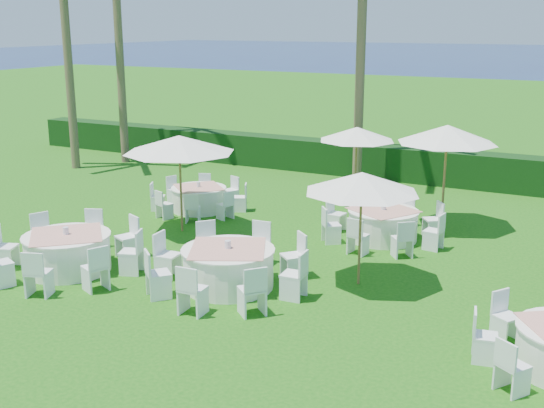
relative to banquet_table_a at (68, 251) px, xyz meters
The scene contains 13 objects.
ground 4.56m from the banquet_table_a, ahead, with size 120.00×120.00×0.00m, color #14550E.
hedge 13.35m from the banquet_table_a, 70.28° to the left, with size 34.00×1.00×1.20m, color black.
banquet_table_a is the anchor object (origin of this frame).
banquet_table_b 3.87m from the banquet_table_a, 11.89° to the left, with size 3.51×3.51×1.05m.
banquet_table_d 5.71m from the banquet_table_a, 91.50° to the left, with size 2.84×2.84×0.89m.
banquet_table_e 7.92m from the banquet_table_a, 44.00° to the left, with size 3.24×3.24×0.97m.
umbrella_a 4.25m from the banquet_table_a, 81.13° to the left, with size 2.99×2.99×2.63m.
umbrella_b 6.86m from the banquet_table_a, 19.76° to the left, with size 2.47×2.47×2.49m.
umbrella_c 9.57m from the banquet_table_a, 66.37° to the left, with size 2.37×2.37×2.42m.
umbrella_d 10.22m from the banquet_table_a, 47.04° to the left, with size 2.71×2.71×2.86m.
palm_a 13.74m from the banquet_table_a, 123.01° to the left, with size 4.21×4.38×10.67m.
palm_b 12.38m from the banquet_table_a, 75.45° to the left, with size 4.36×4.26×9.03m.
palm_f 12.41m from the banquet_table_a, 131.82° to the left, with size 4.22×4.38×7.77m.
Camera 1 is at (6.36, -11.56, 5.52)m, focal length 45.00 mm.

